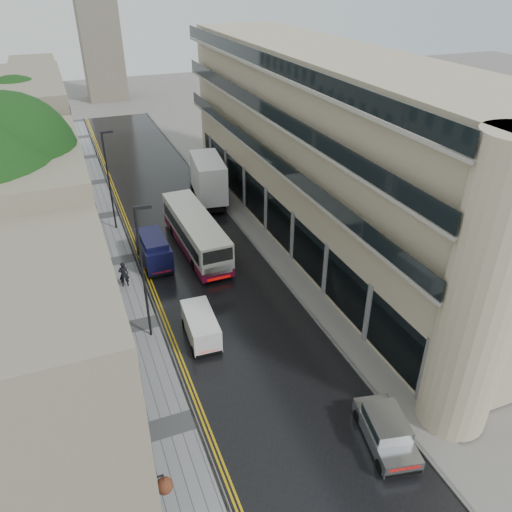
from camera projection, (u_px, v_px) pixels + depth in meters
road at (194, 248)px, 38.94m from camera, size 9.00×85.00×0.02m
left_sidewalk at (118, 261)px, 37.05m from camera, size 2.70×85.00×0.12m
right_sidewalk at (258, 235)px, 40.64m from camera, size 1.80×85.00×0.12m
old_shop_row at (48, 181)px, 34.91m from camera, size 4.50×56.00×12.00m
modern_block at (326, 151)px, 37.50m from camera, size 8.00×40.00×14.00m
tree_far at (6, 169)px, 36.33m from camera, size 9.24×9.24×12.46m
cream_bus at (193, 253)px, 35.29m from camera, size 2.64×10.50×2.85m
white_lorry at (198, 187)px, 43.92m from camera, size 3.43×8.40×4.28m
silver_hatchback at (382, 459)px, 21.36m from camera, size 2.55×4.30×1.51m
white_van at (193, 343)px, 27.80m from camera, size 1.79×3.82×1.69m
navy_van at (146, 261)px, 34.79m from camera, size 1.92×4.67×2.37m
pedestrian at (124, 274)px, 33.63m from camera, size 0.69×0.46×1.85m
lamp_post_near at (143, 276)px, 27.50m from camera, size 0.95×0.30×8.28m
lamp_post_far at (109, 182)px, 39.60m from camera, size 0.92×0.24×8.09m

